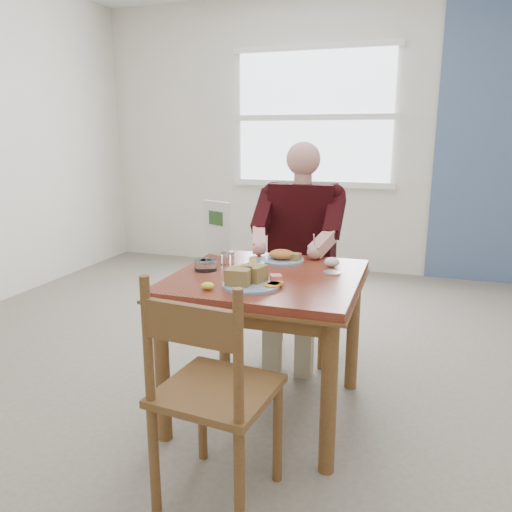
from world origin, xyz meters
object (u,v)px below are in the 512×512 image
(diner, at_px, (300,236))
(chair_near, at_px, (211,393))
(near_plate, at_px, (250,279))
(chair_far, at_px, (302,283))
(table, at_px, (267,296))
(far_plate, at_px, (283,257))

(diner, bearing_deg, chair_near, -90.01)
(chair_near, relative_size, near_plate, 3.26)
(near_plate, bearing_deg, diner, 88.91)
(chair_far, height_order, diner, diner)
(chair_far, bearing_deg, table, -90.00)
(chair_near, relative_size, far_plate, 3.25)
(chair_far, distance_m, diner, 0.34)
(near_plate, bearing_deg, far_plate, 87.25)
(diner, distance_m, far_plate, 0.43)
(far_plate, bearing_deg, diner, 90.79)
(diner, bearing_deg, table, -90.00)
(near_plate, height_order, far_plate, near_plate)
(table, distance_m, diner, 0.73)
(table, relative_size, chair_far, 0.97)
(chair_far, bearing_deg, near_plate, -90.99)
(table, height_order, diner, diner)
(chair_far, distance_m, chair_near, 1.51)
(diner, bearing_deg, near_plate, -91.09)
(far_plate, bearing_deg, chair_near, -90.36)
(table, distance_m, chair_near, 0.73)
(chair_near, height_order, near_plate, chair_near)
(chair_far, height_order, near_plate, chair_far)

